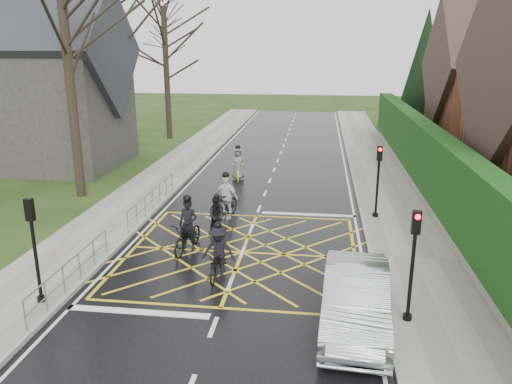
% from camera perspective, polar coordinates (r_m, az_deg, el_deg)
% --- Properties ---
extents(ground, '(120.00, 120.00, 0.00)m').
position_cam_1_polar(ground, '(18.08, -1.58, -6.93)').
color(ground, black).
rests_on(ground, ground).
extents(road, '(9.00, 80.00, 0.01)m').
position_cam_1_polar(road, '(18.08, -1.58, -6.91)').
color(road, black).
rests_on(road, ground).
extents(sidewalk_right, '(3.00, 80.00, 0.15)m').
position_cam_1_polar(sidewalk_right, '(18.19, 17.61, -7.34)').
color(sidewalk_right, gray).
rests_on(sidewalk_right, ground).
extents(sidewalk_left, '(3.00, 80.00, 0.15)m').
position_cam_1_polar(sidewalk_left, '(19.82, -19.07, -5.48)').
color(sidewalk_left, gray).
rests_on(sidewalk_left, ground).
extents(stone_wall, '(0.50, 38.00, 0.70)m').
position_cam_1_polar(stone_wall, '(23.97, 19.38, -1.05)').
color(stone_wall, slate).
rests_on(stone_wall, ground).
extents(hedge, '(0.90, 38.00, 2.80)m').
position_cam_1_polar(hedge, '(23.53, 19.78, 3.02)').
color(hedge, black).
rests_on(hedge, stone_wall).
extents(house_far, '(9.80, 8.80, 10.30)m').
position_cam_1_polar(house_far, '(36.59, 27.13, 10.27)').
color(house_far, brown).
rests_on(house_far, ground).
extents(conifer, '(4.60, 4.60, 10.00)m').
position_cam_1_polar(conifer, '(43.23, 18.62, 12.72)').
color(conifer, black).
rests_on(conifer, ground).
extents(church, '(8.80, 7.80, 11.00)m').
position_cam_1_polar(church, '(32.73, -22.72, 11.27)').
color(church, '#2D2B28').
rests_on(church, ground).
extents(tree_near, '(9.24, 9.24, 11.44)m').
position_cam_1_polar(tree_near, '(25.23, -21.05, 17.09)').
color(tree_near, black).
rests_on(tree_near, ground).
extents(tree_mid, '(10.08, 10.08, 12.48)m').
position_cam_1_polar(tree_mid, '(32.94, -16.05, 18.38)').
color(tree_mid, black).
rests_on(tree_mid, ground).
extents(tree_far, '(8.40, 8.40, 10.40)m').
position_cam_1_polar(tree_far, '(40.20, -10.35, 16.21)').
color(tree_far, black).
rests_on(tree_far, ground).
extents(railing_south, '(0.05, 5.04, 1.03)m').
position_cam_1_polar(railing_south, '(16.11, -20.37, -8.02)').
color(railing_south, slate).
rests_on(railing_south, ground).
extents(railing_north, '(0.05, 6.04, 1.03)m').
position_cam_1_polar(railing_north, '(22.57, -11.77, -0.35)').
color(railing_north, slate).
rests_on(railing_north, ground).
extents(traffic_light_ne, '(0.24, 0.31, 3.21)m').
position_cam_1_polar(traffic_light_ne, '(21.46, 13.73, 1.08)').
color(traffic_light_ne, black).
rests_on(traffic_light_ne, ground).
extents(traffic_light_se, '(0.24, 0.31, 3.21)m').
position_cam_1_polar(traffic_light_se, '(13.61, 17.41, -8.24)').
color(traffic_light_se, black).
rests_on(traffic_light_se, ground).
extents(traffic_light_sw, '(0.24, 0.31, 3.21)m').
position_cam_1_polar(traffic_light_sw, '(15.20, -23.91, -6.29)').
color(traffic_light_sw, black).
rests_on(traffic_light_sw, ground).
extents(cyclist_rear, '(1.08, 2.25, 2.09)m').
position_cam_1_polar(cyclist_rear, '(18.17, -7.78, -4.64)').
color(cyclist_rear, black).
rests_on(cyclist_rear, ground).
extents(cyclist_back, '(0.98, 1.73, 1.68)m').
position_cam_1_polar(cyclist_back, '(19.53, -4.49, -3.17)').
color(cyclist_back, black).
rests_on(cyclist_back, ground).
extents(cyclist_mid, '(1.10, 1.90, 1.83)m').
position_cam_1_polar(cyclist_mid, '(16.14, -4.35, -7.36)').
color(cyclist_mid, black).
rests_on(cyclist_mid, ground).
extents(cyclist_front, '(1.20, 2.14, 2.07)m').
position_cam_1_polar(cyclist_front, '(21.29, -3.47, -1.11)').
color(cyclist_front, black).
rests_on(cyclist_front, ground).
extents(cyclist_lead, '(1.09, 2.10, 1.94)m').
position_cam_1_polar(cyclist_lead, '(27.55, -2.09, 2.79)').
color(cyclist_lead, yellow).
rests_on(cyclist_lead, ground).
extents(car, '(1.96, 4.89, 1.58)m').
position_cam_1_polar(car, '(13.60, 11.32, -11.88)').
color(car, silver).
rests_on(car, ground).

